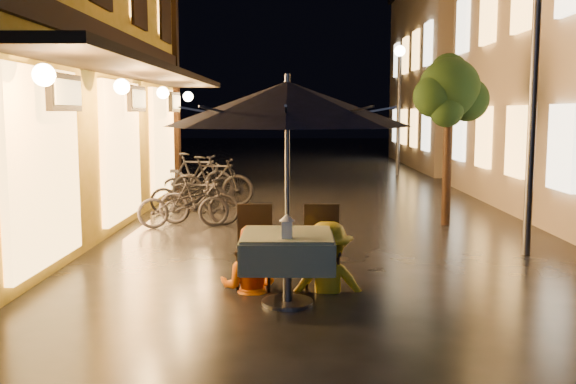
{
  "coord_description": "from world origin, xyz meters",
  "views": [
    {
      "loc": [
        -0.37,
        -7.24,
        2.06
      ],
      "look_at": [
        -0.46,
        0.1,
        1.15
      ],
      "focal_mm": 40.0,
      "sensor_mm": 36.0,
      "label": 1
    }
  ],
  "objects_px": {
    "table_lantern": "(287,225)",
    "bicycle_0": "(183,204)",
    "streetlamp_near": "(535,51)",
    "person_orange": "(249,227)",
    "cafe_table": "(287,251)",
    "patio_umbrella": "(287,104)",
    "person_yellow": "(328,223)"
  },
  "relations": [
    {
      "from": "cafe_table",
      "to": "patio_umbrella",
      "type": "xyz_separation_m",
      "value": [
        0.0,
        0.0,
        1.56
      ]
    },
    {
      "from": "patio_umbrella",
      "to": "table_lantern",
      "type": "relative_size",
      "value": 10.44
    },
    {
      "from": "patio_umbrella",
      "to": "person_yellow",
      "type": "xyz_separation_m",
      "value": [
        0.46,
        0.57,
        -1.36
      ]
    },
    {
      "from": "cafe_table",
      "to": "bicycle_0",
      "type": "height_order",
      "value": "bicycle_0"
    },
    {
      "from": "cafe_table",
      "to": "person_yellow",
      "type": "xyz_separation_m",
      "value": [
        0.46,
        0.57,
        0.2
      ]
    },
    {
      "from": "cafe_table",
      "to": "bicycle_0",
      "type": "distance_m",
      "value": 5.04
    },
    {
      "from": "person_yellow",
      "to": "patio_umbrella",
      "type": "bearing_deg",
      "value": 50.59
    },
    {
      "from": "cafe_table",
      "to": "bicycle_0",
      "type": "relative_size",
      "value": 0.61
    },
    {
      "from": "person_yellow",
      "to": "bicycle_0",
      "type": "distance_m",
      "value": 4.75
    },
    {
      "from": "streetlamp_near",
      "to": "bicycle_0",
      "type": "bearing_deg",
      "value": 158.22
    },
    {
      "from": "streetlamp_near",
      "to": "person_yellow",
      "type": "xyz_separation_m",
      "value": [
        -3.0,
        -1.93,
        -2.13
      ]
    },
    {
      "from": "person_orange",
      "to": "person_yellow",
      "type": "bearing_deg",
      "value": -173.15
    },
    {
      "from": "streetlamp_near",
      "to": "bicycle_0",
      "type": "relative_size",
      "value": 2.59
    },
    {
      "from": "cafe_table",
      "to": "patio_umbrella",
      "type": "relative_size",
      "value": 0.38
    },
    {
      "from": "cafe_table",
      "to": "person_yellow",
      "type": "bearing_deg",
      "value": 50.81
    },
    {
      "from": "cafe_table",
      "to": "person_orange",
      "type": "bearing_deg",
      "value": 127.95
    },
    {
      "from": "table_lantern",
      "to": "bicycle_0",
      "type": "xyz_separation_m",
      "value": [
        -1.93,
        4.92,
        -0.49
      ]
    },
    {
      "from": "patio_umbrella",
      "to": "person_orange",
      "type": "height_order",
      "value": "patio_umbrella"
    },
    {
      "from": "cafe_table",
      "to": "table_lantern",
      "type": "height_order",
      "value": "table_lantern"
    },
    {
      "from": "person_yellow",
      "to": "bicycle_0",
      "type": "height_order",
      "value": "person_yellow"
    },
    {
      "from": "streetlamp_near",
      "to": "cafe_table",
      "type": "relative_size",
      "value": 4.27
    },
    {
      "from": "person_orange",
      "to": "person_yellow",
      "type": "height_order",
      "value": "person_yellow"
    },
    {
      "from": "person_orange",
      "to": "patio_umbrella",
      "type": "bearing_deg",
      "value": 135.54
    },
    {
      "from": "cafe_table",
      "to": "table_lantern",
      "type": "distance_m",
      "value": 0.42
    },
    {
      "from": "patio_umbrella",
      "to": "cafe_table",
      "type": "bearing_deg",
      "value": -153.43
    },
    {
      "from": "patio_umbrella",
      "to": "person_yellow",
      "type": "bearing_deg",
      "value": 50.81
    },
    {
      "from": "person_orange",
      "to": "bicycle_0",
      "type": "height_order",
      "value": "person_orange"
    },
    {
      "from": "streetlamp_near",
      "to": "person_orange",
      "type": "relative_size",
      "value": 2.87
    },
    {
      "from": "streetlamp_near",
      "to": "person_yellow",
      "type": "height_order",
      "value": "streetlamp_near"
    },
    {
      "from": "patio_umbrella",
      "to": "person_yellow",
      "type": "height_order",
      "value": "patio_umbrella"
    },
    {
      "from": "bicycle_0",
      "to": "streetlamp_near",
      "type": "bearing_deg",
      "value": -124.0
    },
    {
      "from": "streetlamp_near",
      "to": "cafe_table",
      "type": "height_order",
      "value": "streetlamp_near"
    }
  ]
}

